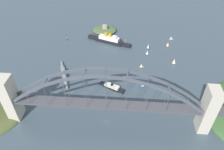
# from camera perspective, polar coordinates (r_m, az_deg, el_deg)

# --- Properties ---
(ground_plane) EXTENTS (1400.00, 1400.00, 0.00)m
(ground_plane) POSITION_cam_1_polar(r_m,az_deg,el_deg) (268.95, -1.38, -12.27)
(ground_plane) COLOR #3D4C56
(harbor_arch_bridge) EXTENTS (286.19, 19.13, 79.16)m
(harbor_arch_bridge) POSITION_cam_1_polar(r_m,az_deg,el_deg) (243.76, -1.50, -7.49)
(harbor_arch_bridge) COLOR beige
(harbor_arch_bridge) RESTS_ON ground
(ocean_liner) EXTENTS (84.51, 36.57, 18.81)m
(ocean_liner) POSITION_cam_1_polar(r_m,az_deg,el_deg) (407.46, -0.83, 9.36)
(ocean_liner) COLOR black
(ocean_liner) RESTS_ON ground
(naval_cruiser) EXTENTS (27.79, 63.32, 17.02)m
(naval_cruiser) POSITION_cam_1_polar(r_m,az_deg,el_deg) (336.82, -12.71, 0.23)
(naval_cruiser) COLOR gray
(naval_cruiser) RESTS_ON ground
(harbor_ferry_steamer) EXTENTS (39.11, 23.30, 7.54)m
(harbor_ferry_steamer) POSITION_cam_1_polar(r_m,az_deg,el_deg) (308.10, 0.04, -3.14)
(harbor_ferry_steamer) COLOR black
(harbor_ferry_steamer) RESTS_ON ground
(fort_island_mid_harbor) EXTENTS (47.99, 43.21, 14.90)m
(fort_island_mid_harbor) POSITION_cam_1_polar(r_m,az_deg,el_deg) (447.03, -2.00, 11.99)
(fort_island_mid_harbor) COLOR #4C6038
(fort_island_mid_harbor) RESTS_ON ground
(small_boat_0) EXTENTS (1.74, 7.46, 2.21)m
(small_boat_0) POSITION_cam_1_polar(r_m,az_deg,el_deg) (429.70, -11.85, 9.43)
(small_boat_0) COLOR black
(small_boat_0) RESTS_ON ground
(small_boat_1) EXTENTS (11.43, 5.68, 2.29)m
(small_boat_1) POSITION_cam_1_polar(r_m,az_deg,el_deg) (313.47, 8.09, -3.09)
(small_boat_1) COLOR #234C8C
(small_boat_1) RESTS_ON ground
(small_boat_2) EXTENTS (9.21, 6.35, 9.36)m
(small_boat_2) POSITION_cam_1_polar(r_m,az_deg,el_deg) (409.26, 14.66, 7.90)
(small_boat_2) COLOR #B2231E
(small_boat_2) RESTS_ON ground
(small_boat_3) EXTENTS (5.57, 9.11, 8.85)m
(small_boat_3) POSITION_cam_1_polar(r_m,az_deg,el_deg) (379.60, 9.40, 5.96)
(small_boat_3) COLOR #234C8C
(small_boat_3) RESTS_ON ground
(small_boat_4) EXTENTS (10.30, 7.18, 10.63)m
(small_boat_4) POSITION_cam_1_polar(r_m,az_deg,el_deg) (366.33, 16.25, 3.55)
(small_boat_4) COLOR brown
(small_boat_4) RESTS_ON ground
(small_boat_5) EXTENTS (6.77, 7.60, 1.76)m
(small_boat_5) POSITION_cam_1_polar(r_m,az_deg,el_deg) (291.92, 15.64, -8.61)
(small_boat_5) COLOR brown
(small_boat_5) RESTS_ON ground
(small_boat_6) EXTENTS (7.79, 5.52, 7.32)m
(small_boat_6) POSITION_cam_1_polar(r_m,az_deg,el_deg) (348.14, 7.86, 2.52)
(small_boat_6) COLOR gold
(small_boat_6) RESTS_ON ground
(small_boat_7) EXTENTS (5.85, 8.33, 10.16)m
(small_boat_7) POSITION_cam_1_polar(r_m,az_deg,el_deg) (395.25, 9.62, 7.53)
(small_boat_7) COLOR black
(small_boat_7) RESTS_ON ground
(small_boat_8) EXTENTS (7.23, 4.58, 6.86)m
(small_boat_8) POSITION_cam_1_polar(r_m,az_deg,el_deg) (300.38, 19.59, -7.28)
(small_boat_8) COLOR gold
(small_boat_8) RESTS_ON ground
(small_boat_9) EXTENTS (7.29, 4.53, 7.36)m
(small_boat_9) POSITION_cam_1_polar(r_m,az_deg,el_deg) (433.94, 15.51, 9.53)
(small_boat_9) COLOR silver
(small_boat_9) RESTS_ON ground
(small_boat_10) EXTENTS (6.52, 8.53, 2.13)m
(small_boat_10) POSITION_cam_1_polar(r_m,az_deg,el_deg) (312.82, -19.74, -5.69)
(small_boat_10) COLOR #B2231E
(small_boat_10) RESTS_ON ground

